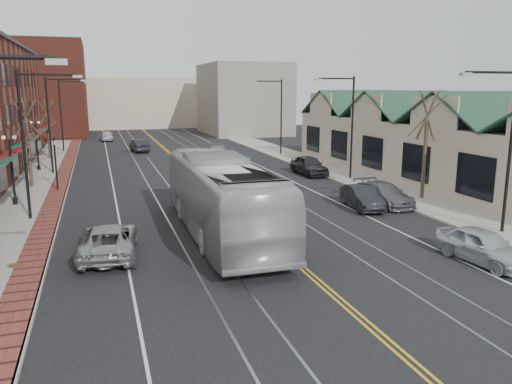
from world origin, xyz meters
TOP-DOWN VIEW (x-y plane):
  - ground at (0.00, 0.00)m, footprint 160.00×160.00m
  - sidewalk_left at (-12.00, 20.00)m, footprint 4.00×120.00m
  - sidewalk_right at (12.00, 20.00)m, footprint 4.00×120.00m
  - building_right at (18.00, 20.00)m, footprint 8.00×36.00m
  - backdrop_left at (-16.00, 70.00)m, footprint 14.00×18.00m
  - backdrop_mid at (0.00, 85.00)m, footprint 22.00×14.00m
  - backdrop_right at (15.00, 65.00)m, footprint 12.00×16.00m
  - streetlight_l_1 at (-11.05, 16.00)m, footprint 3.33×0.25m
  - streetlight_l_2 at (-11.05, 32.00)m, footprint 3.33×0.25m
  - streetlight_l_3 at (-11.05, 48.00)m, footprint 3.33×0.25m
  - streetlight_r_0 at (11.05, 6.00)m, footprint 3.33×0.25m
  - streetlight_r_1 at (11.05, 22.00)m, footprint 3.33×0.25m
  - streetlight_r_2 at (11.05, 38.00)m, footprint 3.33×0.25m
  - lamppost_l_2 at (-12.80, 20.00)m, footprint 0.84×0.28m
  - lamppost_l_3 at (-12.80, 34.00)m, footprint 0.84×0.28m
  - tree_left_near at (-12.50, 26.00)m, footprint 1.78×1.37m
  - tree_left_far at (-12.50, 42.00)m, footprint 1.66×1.28m
  - tree_right_mid at (12.50, 14.00)m, footprint 1.90×1.46m
  - manhole_far at (-11.20, 8.00)m, footprint 0.60×0.60m
  - traffic_signal at (-10.60, 24.00)m, footprint 0.18×0.15m
  - transit_bus at (-2.00, 10.13)m, footprint 3.33×13.94m
  - parked_suv at (-7.50, 8.53)m, footprint 2.81×5.32m
  - parked_car_a at (7.50, 2.89)m, footprint 2.23×4.47m
  - parked_car_b at (7.50, 13.03)m, footprint 2.04×4.39m
  - parked_car_c at (9.30, 13.46)m, footprint 2.19×4.93m
  - parked_car_d at (9.28, 25.18)m, footprint 1.98×4.79m
  - distant_car_left at (-3.15, 45.55)m, footprint 2.05×4.51m
  - distant_car_right at (3.93, 36.21)m, footprint 2.88×5.57m
  - distant_car_far at (-6.46, 59.41)m, footprint 1.77×4.22m

SIDE VIEW (x-z plane):
  - ground at x=0.00m, z-range 0.00..0.00m
  - sidewalk_left at x=-12.00m, z-range 0.00..0.15m
  - sidewalk_right at x=12.00m, z-range 0.00..0.15m
  - manhole_far at x=-11.20m, z-range 0.15..0.17m
  - parked_car_b at x=7.50m, z-range 0.00..1.39m
  - parked_car_c at x=9.30m, z-range 0.00..1.40m
  - distant_car_far at x=-6.46m, z-range 0.00..1.43m
  - parked_suv at x=-7.50m, z-range 0.00..1.43m
  - distant_car_left at x=-3.15m, z-range 0.00..1.43m
  - parked_car_a at x=7.50m, z-range 0.00..1.46m
  - distant_car_right at x=3.93m, z-range 0.00..1.54m
  - parked_car_d at x=9.28m, z-range 0.00..1.62m
  - transit_bus at x=-2.00m, z-range 0.00..3.88m
  - lamppost_l_2 at x=-12.80m, z-range 0.07..4.34m
  - lamppost_l_3 at x=-12.80m, z-range 0.07..4.34m
  - building_right at x=18.00m, z-range 0.00..4.60m
  - traffic_signal at x=-10.60m, z-range 0.45..4.25m
  - tree_left_far at x=-12.50m, z-range 0.26..6.29m
  - tree_left_near at x=-12.50m, z-range 0.27..6.75m
  - tree_right_mid at x=12.50m, z-range 0.28..7.22m
  - backdrop_mid at x=0.00m, z-range 0.00..9.00m
  - streetlight_l_1 at x=-11.05m, z-range 1.03..9.03m
  - streetlight_l_2 at x=-11.05m, z-range 1.03..9.03m
  - streetlight_l_3 at x=-11.05m, z-range 1.03..9.03m
  - streetlight_r_0 at x=11.05m, z-range 1.03..9.03m
  - streetlight_r_1 at x=11.05m, z-range 1.03..9.03m
  - streetlight_r_2 at x=11.05m, z-range 1.03..9.03m
  - backdrop_right at x=15.00m, z-range 0.00..11.00m
  - backdrop_left at x=-16.00m, z-range 0.00..14.00m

